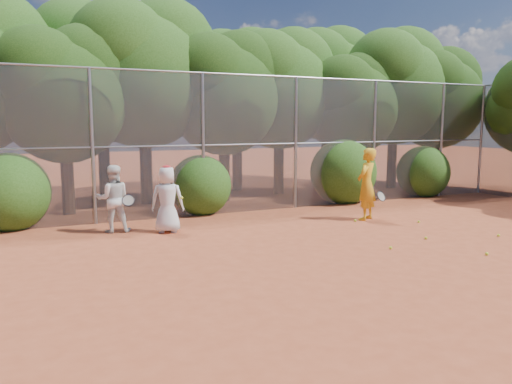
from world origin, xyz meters
TOP-DOWN VIEW (x-y plane):
  - ground at (0.00, 0.00)m, footprint 80.00×80.00m
  - fence_back at (-0.12, 6.00)m, footprint 20.05×0.09m
  - tree_2 at (-4.45, 7.83)m, footprint 3.99×3.47m
  - tree_3 at (-1.94, 8.84)m, footprint 4.89×4.26m
  - tree_4 at (0.55, 8.24)m, footprint 4.19×3.64m
  - tree_5 at (3.06, 9.04)m, footprint 4.51×3.92m
  - tree_6 at (5.55, 8.03)m, footprint 3.86×3.36m
  - tree_7 at (8.06, 8.64)m, footprint 4.77×4.14m
  - tree_8 at (10.05, 8.34)m, footprint 4.25×3.70m
  - tree_10 at (-2.93, 11.05)m, footprint 5.15×4.48m
  - tree_11 at (2.06, 10.64)m, footprint 4.64×4.03m
  - tree_12 at (6.56, 11.24)m, footprint 5.02×4.37m
  - bush_0 at (-6.00, 6.30)m, footprint 2.00×2.00m
  - bush_1 at (-1.00, 6.30)m, footprint 1.80×1.80m
  - bush_2 at (4.00, 6.30)m, footprint 2.20×2.20m
  - bush_3 at (7.50, 6.30)m, footprint 1.90×1.90m
  - player_yellow at (2.75, 3.43)m, footprint 0.94×0.76m
  - player_teen at (-2.56, 4.18)m, footprint 0.92×0.76m
  - player_white at (-3.73, 4.76)m, footprint 0.91×0.78m
  - ball_0 at (2.52, 0.94)m, footprint 0.07×0.07m
  - ball_1 at (3.73, 2.45)m, footprint 0.07×0.07m
  - ball_2 at (2.61, -0.63)m, footprint 0.07×0.07m
  - ball_4 at (1.20, 0.57)m, footprint 0.07×0.07m
  - ball_5 at (2.31, 3.31)m, footprint 0.07×0.07m
  - ball_6 at (4.25, 0.43)m, footprint 0.07×0.07m

SIDE VIEW (x-z plane):
  - ground at x=0.00m, z-range 0.00..0.00m
  - ball_0 at x=2.52m, z-range 0.00..0.07m
  - ball_1 at x=3.73m, z-range 0.00..0.07m
  - ball_2 at x=2.61m, z-range 0.00..0.07m
  - ball_4 at x=1.20m, z-range 0.00..0.07m
  - ball_5 at x=2.31m, z-range 0.00..0.07m
  - ball_6 at x=4.25m, z-range 0.00..0.07m
  - player_teen at x=-2.56m, z-range -0.01..1.62m
  - player_white at x=-3.73m, z-range 0.00..1.63m
  - bush_1 at x=-1.00m, z-range 0.00..1.80m
  - bush_3 at x=7.50m, z-range 0.00..1.90m
  - player_yellow at x=2.75m, z-range 0.00..1.95m
  - bush_0 at x=-6.00m, z-range 0.00..2.00m
  - bush_2 at x=4.00m, z-range 0.00..2.20m
  - fence_back at x=-0.12m, z-range 0.04..4.06m
  - tree_6 at x=5.55m, z-range 0.82..6.11m
  - tree_2 at x=-4.45m, z-range 0.85..6.32m
  - tree_4 at x=0.55m, z-range 0.89..6.62m
  - tree_8 at x=10.05m, z-range 0.91..6.73m
  - tree_5 at x=3.06m, z-range 0.96..7.13m
  - tree_11 at x=2.06m, z-range 0.99..7.34m
  - tree_7 at x=8.06m, z-range 1.02..7.54m
  - tree_3 at x=-1.94m, z-range 1.04..7.75m
  - tree_12 at x=6.56m, z-range 1.07..7.95m
  - tree_10 at x=-2.93m, z-range 1.10..8.16m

